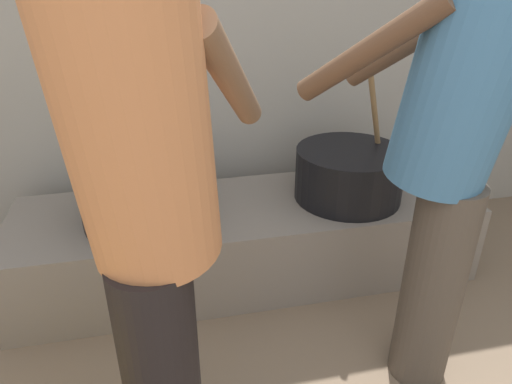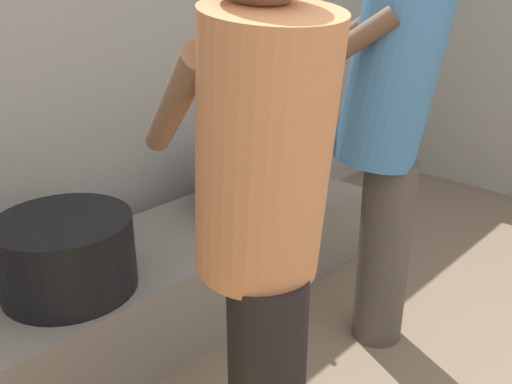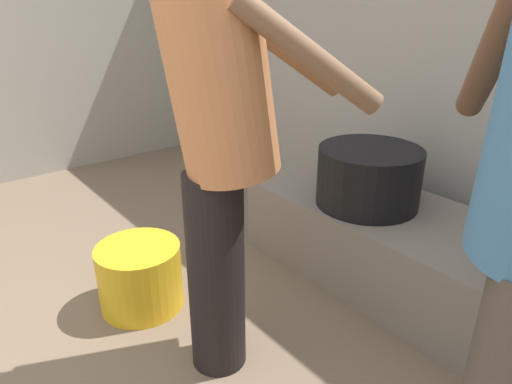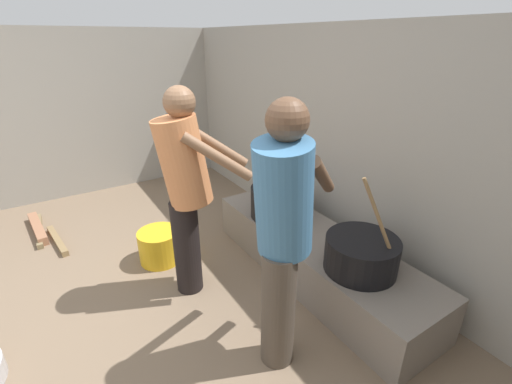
# 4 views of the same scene
# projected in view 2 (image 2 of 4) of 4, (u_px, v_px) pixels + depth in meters

# --- Properties ---
(block_enclosure_rear) EXTENTS (5.65, 0.20, 1.93)m
(block_enclosure_rear) POSITION_uv_depth(u_px,v_px,m) (36.00, 87.00, 2.27)
(block_enclosure_rear) COLOR #9E998E
(block_enclosure_rear) RESTS_ON ground_plane
(hearth_ledge) EXTENTS (2.09, 0.60, 0.37)m
(hearth_ledge) POSITION_uv_depth(u_px,v_px,m) (170.00, 278.00, 2.39)
(hearth_ledge) COLOR slate
(hearth_ledge) RESTS_ON ground_plane
(cooking_pot_main) EXTENTS (0.49, 0.49, 0.69)m
(cooking_pot_main) POSITION_uv_depth(u_px,v_px,m) (251.00, 184.00, 2.57)
(cooking_pot_main) COLOR black
(cooking_pot_main) RESTS_ON hearth_ledge
(cooking_pot_secondary) EXTENTS (0.47, 0.47, 0.27)m
(cooking_pot_secondary) POSITION_uv_depth(u_px,v_px,m) (67.00, 254.00, 1.92)
(cooking_pot_secondary) COLOR black
(cooking_pot_secondary) RESTS_ON hearth_ledge
(cook_in_blue_shirt) EXTENTS (0.63, 0.72, 1.58)m
(cook_in_blue_shirt) POSITION_uv_depth(u_px,v_px,m) (386.00, 124.00, 2.00)
(cook_in_blue_shirt) COLOR #4C4238
(cook_in_blue_shirt) RESTS_ON ground_plane
(cook_in_orange_shirt) EXTENTS (0.56, 0.72, 1.55)m
(cook_in_orange_shirt) POSITION_uv_depth(u_px,v_px,m) (263.00, 219.00, 1.29)
(cook_in_orange_shirt) COLOR black
(cook_in_orange_shirt) RESTS_ON ground_plane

